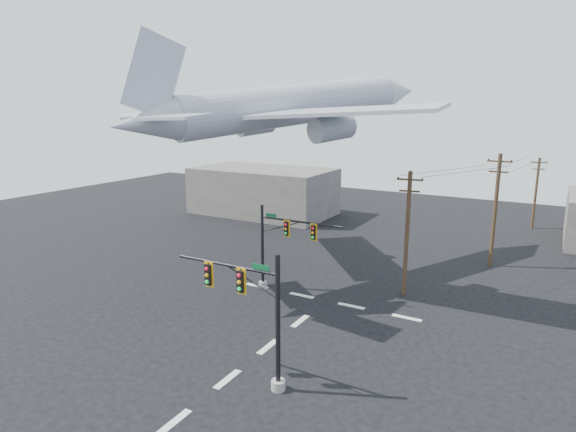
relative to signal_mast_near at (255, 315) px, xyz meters
The scene contains 10 objects.
ground 4.08m from the signal_mast_near, 163.28° to the right, with size 120.00×120.00×0.00m, color black.
lane_markings 6.35m from the signal_mast_near, 106.86° to the left, with size 14.00×21.20×0.01m.
signal_mast_near is the anchor object (origin of this frame).
signal_mast_far 12.73m from the signal_mast_near, 115.36° to the left, with size 7.02×0.73×6.62m.
utility_pole_a 15.92m from the signal_mast_near, 78.65° to the left, with size 1.87×0.40×9.38m.
utility_pole_b 27.22m from the signal_mast_near, 73.14° to the left, with size 2.02×0.34×10.00m.
utility_pole_c 44.38m from the signal_mast_near, 76.59° to the left, with size 1.65×0.57×8.25m.
power_lines 30.47m from the signal_mast_near, 75.25° to the left, with size 8.78×27.60×0.56m.
airliner 20.81m from the signal_mast_near, 113.17° to the left, with size 26.47×28.93×7.87m.
building_left 40.70m from the signal_mast_near, 121.87° to the left, with size 18.00×10.00×6.00m, color slate.
Camera 1 is at (13.85, -18.03, 13.82)m, focal length 30.00 mm.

